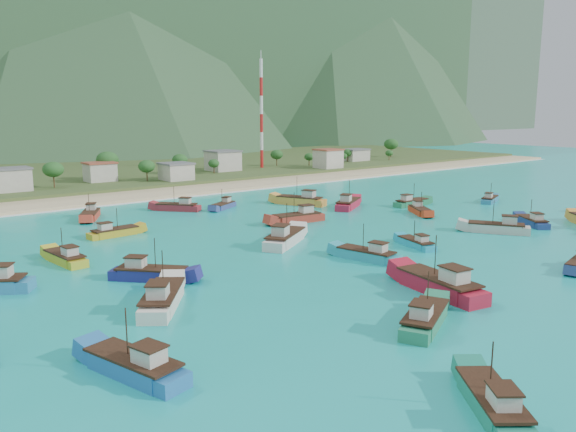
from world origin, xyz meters
TOP-DOWN VIEW (x-y plane):
  - ground at (0.00, 0.00)m, footprint 600.00×600.00m
  - beach at (0.00, 79.00)m, footprint 400.00×18.00m
  - land at (0.00, 140.00)m, footprint 400.00×110.00m
  - surf_line at (0.00, 69.50)m, footprint 400.00×2.50m
  - village at (15.34, 102.25)m, footprint 215.07×29.68m
  - vegetation at (-5.12, 103.33)m, footprint 278.08×25.40m
  - radio_tower at (60.78, 108.00)m, footprint 1.20×1.20m
  - boat_0 at (-24.06, 54.82)m, footprint 7.43×10.37m
  - boat_1 at (-47.14, -20.11)m, footprint 5.97×11.35m
  - boat_2 at (-39.85, 21.57)m, footprint 3.96×10.06m
  - boat_3 at (-26.82, 34.86)m, footprint 9.62×3.62m
  - boat_5 at (62.85, 13.15)m, footprint 9.20×5.44m
  - boat_6 at (-28.39, -43.14)m, footprint 8.43×9.60m
  - boat_7 at (5.12, 47.68)m, footprint 8.83×6.61m
  - boat_8 at (42.80, 22.00)m, footprint 10.02×3.30m
  - boat_9 at (-33.61, 5.41)m, footprint 9.56×9.97m
  - boat_12 at (-18.15, -28.89)m, footprint 11.05×7.43m
  - boat_14 at (43.05, -8.45)m, footprint 7.75×9.40m
  - boat_15 at (31.06, -7.93)m, footprint 8.71×11.41m
  - boat_17 at (-2.83, -6.15)m, footprint 5.10×10.69m
  - boat_18 at (9.94, -5.47)m, footprint 4.69×8.64m
  - boat_19 at (8.09, 23.75)m, footprint 11.74×4.79m
  - boat_22 at (22.78, 40.27)m, footprint 8.47×12.87m
  - boat_24 at (-4.68, 51.97)m, footprint 9.03×9.90m
  - boat_25 at (28.68, 29.60)m, footprint 11.92×9.06m
  - boat_27 at (-7.63, -23.08)m, footprint 6.21×13.62m
  - boat_28 at (-6.23, 10.06)m, footprint 12.62×9.87m
  - boat_29 at (-37.24, -5.57)m, footprint 10.02×11.57m
  - boat_31 at (35.77, 13.97)m, footprint 7.39×9.28m

SIDE VIEW (x-z plane):
  - ground at x=0.00m, z-range 0.00..0.00m
  - beach at x=0.00m, z-range -0.60..0.60m
  - land at x=0.00m, z-range -1.20..1.20m
  - surf_line at x=0.00m, z-range -0.04..0.04m
  - boat_18 at x=9.94m, z-range -1.95..2.95m
  - boat_7 at x=5.12m, z-range -2.03..3.12m
  - boat_5 at x=62.85m, z-range -2.06..3.17m
  - boat_31 at x=35.77m, z-range -2.14..3.35m
  - boat_3 at x=-26.82m, z-range -2.16..3.40m
  - boat_14 at x=43.05m, z-range -2.18..3.43m
  - boat_2 at x=-39.85m, z-range -2.24..3.55m
  - boat_6 at x=-28.39m, z-range -2.26..3.60m
  - boat_8 at x=42.80m, z-range -2.26..3.60m
  - boat_0 at x=-24.06m, z-range -2.30..3.70m
  - boat_17 at x=-2.83m, z-range -2.33..3.75m
  - boat_24 at x=-4.68m, z-range -2.34..3.78m
  - boat_9 at x=-33.61m, z-range -2.40..3.91m
  - boat_12 at x=-18.15m, z-range -2.41..3.93m
  - boat_1 at x=-47.14m, z-range -2.44..3.99m
  - boat_15 at x=31.06m, z-range -2.52..4.17m
  - boat_19 at x=8.09m, z-range -2.54..4.20m
  - boat_25 at x=28.68m, z-range -2.61..4.36m
  - boat_29 at x=-37.24m, z-range -2.63..4.40m
  - boat_22 at x=22.78m, z-range -2.73..4.63m
  - boat_28 at x=-6.23m, z-range -2.76..4.68m
  - boat_27 at x=-7.63m, z-range -2.86..4.90m
  - village at x=15.34m, z-range 1.17..7.94m
  - vegetation at x=-5.12m, z-range 0.74..9.77m
  - radio_tower at x=60.78m, z-range 1.60..41.71m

